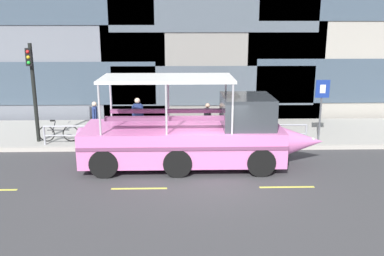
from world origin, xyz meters
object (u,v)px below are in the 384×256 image
object	(u,v)px
parking_sign	(322,100)
pedestrian_mid_right	(138,113)
pedestrian_near_bow	(258,115)
traffic_light_pole	(33,83)
duck_tour_boat	(197,136)
pedestrian_near_stern	(95,115)
leaned_bicycle	(59,133)
pedestrian_mid_left	(208,116)

from	to	relation	value
parking_sign	pedestrian_mid_right	size ratio (longest dim) A/B	1.51
pedestrian_near_bow	traffic_light_pole	bearing A→B (deg)	-176.72
parking_sign	pedestrian_near_bow	bearing A→B (deg)	166.57
parking_sign	pedestrian_mid_right	bearing A→B (deg)	173.98
traffic_light_pole	duck_tour_boat	size ratio (longest dim) A/B	0.46
pedestrian_mid_right	pedestrian_near_stern	xyz separation A→B (m)	(-1.95, 0.17, -0.11)
traffic_light_pole	pedestrian_mid_right	bearing A→B (deg)	10.33
pedestrian_mid_right	duck_tour_boat	bearing A→B (deg)	-54.02
pedestrian_near_bow	pedestrian_near_stern	xyz separation A→B (m)	(-7.34, 0.39, -0.04)
pedestrian_near_stern	duck_tour_boat	bearing A→B (deg)	-39.17
leaned_bicycle	pedestrian_near_stern	size ratio (longest dim) A/B	1.11
parking_sign	pedestrian_mid_right	distance (m)	8.06
traffic_light_pole	parking_sign	size ratio (longest dim) A/B	1.58
traffic_light_pole	pedestrian_mid_left	bearing A→B (deg)	5.50
leaned_bicycle	traffic_light_pole	bearing A→B (deg)	-179.45
pedestrian_mid_left	pedestrian_mid_right	size ratio (longest dim) A/B	0.86
traffic_light_pole	pedestrian_near_stern	xyz separation A→B (m)	(2.30, 0.94, -1.59)
duck_tour_boat	pedestrian_mid_left	xyz separation A→B (m)	(0.61, 3.41, -0.02)
duck_tour_boat	pedestrian_mid_left	distance (m)	3.47
pedestrian_near_bow	pedestrian_mid_right	distance (m)	5.39
pedestrian_near_bow	pedestrian_mid_left	xyz separation A→B (m)	(-2.25, 0.16, -0.07)
pedestrian_mid_left	pedestrian_near_stern	size ratio (longest dim) A/B	0.97
pedestrian_mid_right	pedestrian_near_stern	bearing A→B (deg)	175.06
parking_sign	duck_tour_boat	size ratio (longest dim) A/B	0.29
pedestrian_mid_left	duck_tour_boat	bearing A→B (deg)	-100.10
pedestrian_mid_left	pedestrian_near_stern	distance (m)	5.09
duck_tour_boat	pedestrian_mid_left	bearing A→B (deg)	79.90
pedestrian_near_bow	pedestrian_mid_left	distance (m)	2.26
traffic_light_pole	pedestrian_mid_right	distance (m)	4.57
pedestrian_near_bow	pedestrian_mid_left	bearing A→B (deg)	175.99
pedestrian_near_bow	pedestrian_mid_right	bearing A→B (deg)	177.64
parking_sign	leaned_bicycle	distance (m)	11.43
traffic_light_pole	parking_sign	distance (m)	12.26
traffic_light_pole	pedestrian_near_stern	bearing A→B (deg)	22.28
leaned_bicycle	pedestrian_mid_right	size ratio (longest dim) A/B	0.99
traffic_light_pole	pedestrian_mid_left	distance (m)	7.60
leaned_bicycle	pedestrian_mid_left	world-z (taller)	pedestrian_mid_left
duck_tour_boat	pedestrian_near_bow	xyz separation A→B (m)	(2.86, 3.26, 0.05)
traffic_light_pole	duck_tour_boat	bearing A→B (deg)	-21.73
pedestrian_mid_left	pedestrian_near_stern	xyz separation A→B (m)	(-5.08, 0.23, 0.03)
traffic_light_pole	pedestrian_mid_left	size ratio (longest dim) A/B	2.77
leaned_bicycle	pedestrian_near_stern	xyz separation A→B (m)	(1.41, 0.94, 0.57)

